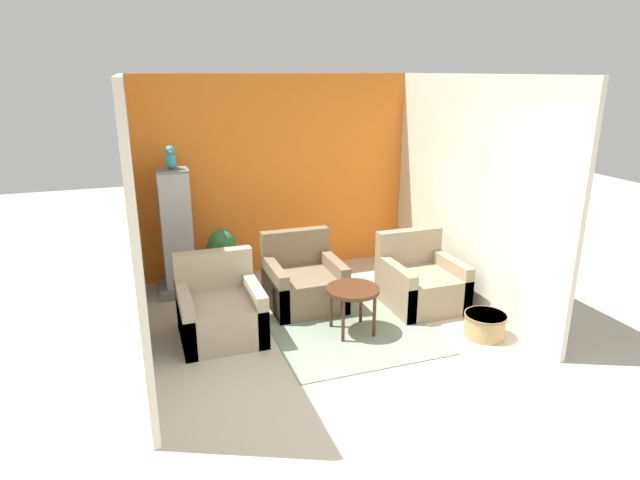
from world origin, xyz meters
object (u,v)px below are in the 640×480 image
object	(u,v)px
armchair_left	(220,312)
potted_plant	(222,248)
armchair_middle	(303,283)
coffee_table	(353,293)
birdcage	(177,237)
wicker_basket	(485,324)
armchair_right	(420,283)
parrot	(170,158)

from	to	relation	value
armchair_left	potted_plant	distance (m)	1.45
potted_plant	armchair_middle	bearing A→B (deg)	-50.04
coffee_table	birdcage	distance (m)	2.40
armchair_left	potted_plant	xyz separation A→B (m)	(0.26, 1.40, 0.23)
coffee_table	armchair_middle	xyz separation A→B (m)	(-0.28, 0.85, -0.18)
armchair_left	potted_plant	size ratio (longest dim) A/B	1.15
coffee_table	wicker_basket	size ratio (longest dim) A/B	1.27
armchair_left	birdcage	bearing A→B (deg)	101.78
potted_plant	wicker_basket	bearing A→B (deg)	-44.82
armchair_right	wicker_basket	size ratio (longest dim) A/B	1.95
coffee_table	armchair_right	size ratio (longest dim) A/B	0.65
armchair_left	parrot	xyz separation A→B (m)	(-0.28, 1.36, 1.42)
potted_plant	armchair_right	bearing A→B (deg)	-33.66
parrot	potted_plant	bearing A→B (deg)	4.63
armchair_left	armchair_middle	distance (m)	1.15
armchair_left	armchair_right	size ratio (longest dim) A/B	1.00
armchair_middle	potted_plant	size ratio (longest dim) A/B	1.15
armchair_left	armchair_middle	xyz separation A→B (m)	(1.06, 0.46, 0.00)
birdcage	parrot	size ratio (longest dim) A/B	5.48
parrot	wicker_basket	distance (m)	4.01
wicker_basket	armchair_middle	bearing A→B (deg)	138.26
parrot	armchair_middle	bearing A→B (deg)	-33.95
armchair_left	armchair_middle	bearing A→B (deg)	23.35
wicker_basket	coffee_table	bearing A→B (deg)	157.04
armchair_right	armchair_middle	distance (m)	1.39
birdcage	armchair_left	bearing A→B (deg)	-78.22
coffee_table	parrot	world-z (taller)	parrot
armchair_right	potted_plant	world-z (taller)	armchair_right
armchair_middle	wicker_basket	bearing A→B (deg)	-41.74
armchair_right	armchair_middle	size ratio (longest dim) A/B	1.00
coffee_table	armchair_left	size ratio (longest dim) A/B	0.65
armchair_left	wicker_basket	xyz separation A→B (m)	(2.62, -0.94, -0.14)
coffee_table	parrot	distance (m)	2.69
potted_plant	armchair_left	bearing A→B (deg)	-100.66
armchair_right	armchair_middle	world-z (taller)	same
armchair_right	parrot	bearing A→B (deg)	152.90
armchair_left	wicker_basket	world-z (taller)	armchair_left
wicker_basket	potted_plant	bearing A→B (deg)	135.18
armchair_left	coffee_table	bearing A→B (deg)	-16.35
coffee_table	potted_plant	world-z (taller)	potted_plant
armchair_right	armchair_left	bearing A→B (deg)	-179.95
birdcage	potted_plant	xyz separation A→B (m)	(0.55, 0.05, -0.22)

